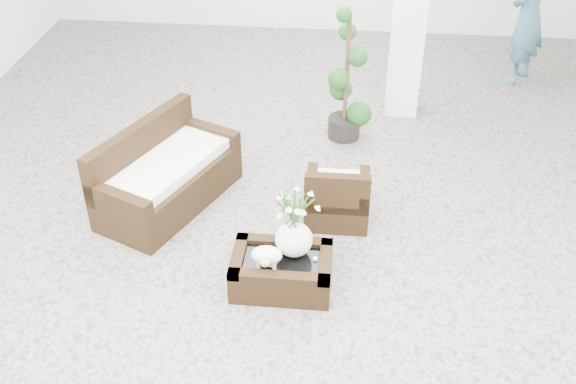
# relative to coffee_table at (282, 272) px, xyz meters

# --- Properties ---
(ground) EXTENTS (11.00, 11.00, 0.00)m
(ground) POSITION_rel_coffee_table_xyz_m (-0.00, 0.71, -0.16)
(ground) COLOR gray
(ground) RESTS_ON ground
(coffee_table) EXTENTS (0.90, 0.60, 0.31)m
(coffee_table) POSITION_rel_coffee_table_xyz_m (0.00, 0.00, 0.00)
(coffee_table) COLOR black
(coffee_table) RESTS_ON ground
(sheep_figurine) EXTENTS (0.28, 0.23, 0.21)m
(sheep_figurine) POSITION_rel_coffee_table_xyz_m (-0.12, -0.10, 0.26)
(sheep_figurine) COLOR white
(sheep_figurine) RESTS_ON coffee_table
(planter_narcissus) EXTENTS (0.44, 0.44, 0.80)m
(planter_narcissus) POSITION_rel_coffee_table_xyz_m (0.10, 0.10, 0.56)
(planter_narcissus) COLOR white
(planter_narcissus) RESTS_ON coffee_table
(tealight) EXTENTS (0.04, 0.04, 0.03)m
(tealight) POSITION_rel_coffee_table_xyz_m (0.30, 0.02, 0.17)
(tealight) COLOR white
(tealight) RESTS_ON coffee_table
(armchair) EXTENTS (0.65, 0.62, 0.69)m
(armchair) POSITION_rel_coffee_table_xyz_m (0.46, 1.09, 0.19)
(armchair) COLOR black
(armchair) RESTS_ON ground
(loveseat) EXTENTS (1.38, 1.80, 0.87)m
(loveseat) POSITION_rel_coffee_table_xyz_m (-1.33, 1.17, 0.28)
(loveseat) COLOR black
(loveseat) RESTS_ON ground
(topiary) EXTENTS (0.44, 0.44, 1.64)m
(topiary) POSITION_rel_coffee_table_xyz_m (0.48, 2.76, 0.66)
(topiary) COLOR #163E14
(topiary) RESTS_ON ground
(shopper) EXTENTS (0.78, 0.85, 1.94)m
(shopper) POSITION_rel_coffee_table_xyz_m (2.88, 4.59, 0.81)
(shopper) COLOR #326270
(shopper) RESTS_ON ground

